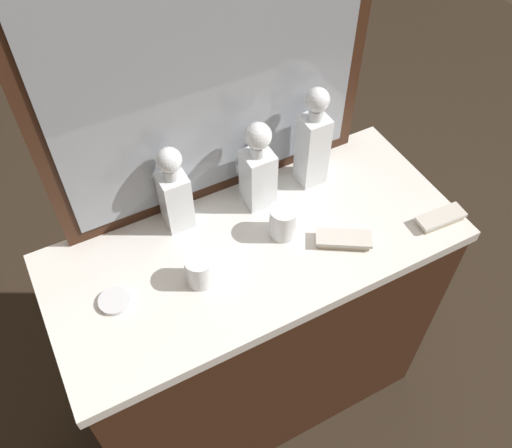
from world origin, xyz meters
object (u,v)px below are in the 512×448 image
crystal_decanter_front (313,146)px  crystal_tumbler_center (200,271)px  crystal_decanter_center (175,195)px  crystal_decanter_far_right (258,172)px  crystal_tumbler_rear (283,222)px  silver_brush_far_left (440,218)px  porcelain_dish (115,302)px  silver_brush_left (343,240)px

crystal_decanter_front → crystal_tumbler_center: bearing=-157.2°
crystal_decanter_center → crystal_decanter_far_right: size_ratio=0.97×
crystal_decanter_front → crystal_tumbler_rear: bearing=-140.5°
crystal_decanter_front → silver_brush_far_left: 0.39m
crystal_decanter_center → porcelain_dish: crystal_decanter_center is taller
crystal_tumbler_rear → porcelain_dish: crystal_tumbler_rear is taller
crystal_decanter_far_right → porcelain_dish: bearing=-163.3°
crystal_decanter_front → crystal_decanter_center: crystal_decanter_front is taller
crystal_tumbler_rear → silver_brush_far_left: bearing=-22.7°
crystal_decanter_center → porcelain_dish: 0.30m
silver_brush_left → silver_brush_far_left: bearing=-12.6°
crystal_tumbler_rear → porcelain_dish: 0.46m
porcelain_dish → crystal_decanter_center: bearing=35.2°
crystal_decanter_far_right → silver_brush_left: (0.13, -0.24, -0.09)m
crystal_tumbler_rear → crystal_tumbler_center: bearing=-171.3°
crystal_tumbler_rear → crystal_decanter_center: bearing=144.9°
porcelain_dish → crystal_decanter_front: bearing=12.7°
silver_brush_far_left → porcelain_dish: (-0.86, 0.16, -0.01)m
crystal_decanter_far_right → crystal_tumbler_center: 0.31m
crystal_decanter_far_right → silver_brush_left: bearing=-62.1°
crystal_decanter_front → porcelain_dish: 0.66m
crystal_decanter_front → crystal_tumbler_rear: (-0.17, -0.14, -0.08)m
crystal_tumbler_rear → porcelain_dish: (-0.46, -0.00, -0.04)m
silver_brush_far_left → crystal_tumbler_center: bearing=169.0°
crystal_decanter_far_right → crystal_tumbler_center: (-0.25, -0.17, -0.07)m
crystal_tumbler_rear → silver_brush_left: size_ratio=0.60×
crystal_tumbler_center → silver_brush_left: bearing=-9.9°
silver_brush_far_left → silver_brush_left: size_ratio=0.90×
crystal_tumbler_rear → silver_brush_far_left: size_ratio=0.66×
silver_brush_far_left → silver_brush_left: bearing=167.4°
crystal_decanter_front → crystal_decanter_far_right: 0.17m
porcelain_dish → crystal_tumbler_center: bearing=-9.3°
crystal_decanter_far_right → crystal_tumbler_rear: 0.15m
silver_brush_left → crystal_decanter_far_right: bearing=117.9°
crystal_decanter_front → crystal_decanter_far_right: size_ratio=1.16×
crystal_decanter_front → crystal_tumbler_rear: crystal_decanter_front is taller
silver_brush_far_left → porcelain_dish: 0.87m
crystal_decanter_center → silver_brush_far_left: size_ratio=1.88×
crystal_tumbler_rear → crystal_decanter_front: bearing=39.5°
crystal_decanter_center → silver_brush_left: bearing=-37.0°
crystal_tumbler_center → porcelain_dish: size_ratio=1.07×
crystal_decanter_center → crystal_tumbler_rear: 0.29m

